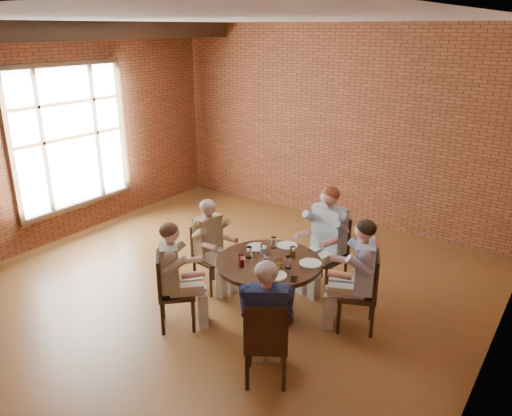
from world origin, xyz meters
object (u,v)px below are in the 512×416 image
Objects in this scene: diner_c at (211,246)px; dining_table at (269,278)px; diner_d at (176,276)px; chair_a at (365,289)px; diner_e at (266,322)px; chair_b at (330,249)px; chair_c at (208,253)px; diner_a at (358,275)px; diner_b at (326,239)px; chair_e at (266,340)px; chair_d at (169,288)px; smartphone at (294,279)px.

dining_table is at bearing -90.00° from diner_c.
diner_d reaches higher than dining_table.
chair_a is 0.75× the size of diner_c.
diner_e is (1.38, -0.21, 0.01)m from diner_d.
chair_b is 1.10× the size of chair_c.
diner_a is 0.98m from diner_b.
dining_table is 1.14m from diner_e.
diner_d reaches higher than chair_c.
chair_a is 2.13m from chair_c.
chair_a is at bearing -139.16° from diner_e.
chair_a is 1.51m from chair_e.
chair_d is (0.25, -0.99, 0.01)m from chair_c.
chair_b is 0.70× the size of diner_b.
chair_a reaches higher than dining_table.
smartphone is (1.56, -0.40, 0.27)m from chair_c.
chair_b is 7.13× the size of smartphone.
diner_b is 1.52× the size of chair_e.
chair_c is (-1.31, -0.96, -0.04)m from chair_b.
dining_table is at bearing -90.00° from diner_d.
chair_e is (1.48, -0.22, 0.00)m from chair_d.
diner_d is 1.46m from chair_e.
diner_c reaches higher than dining_table.
diner_b is at bearing -46.93° from chair_c.
chair_d is 0.99× the size of chair_e.
diner_c is at bearing 141.05° from smartphone.
chair_a is 1.03× the size of chair_d.
chair_d is at bearing -78.70° from diner_a.
diner_c is at bearing -130.50° from chair_b.
smartphone is at bearing -60.32° from diner_a.
dining_table is at bearing -90.00° from diner_a.
chair_c is at bearing -66.92° from chair_e.
chair_b is 0.20m from diner_b.
diner_b reaches higher than diner_c.
diner_b is (-0.82, 0.61, 0.19)m from chair_a.
chair_b is 1.40m from smartphone.
chair_a is 0.72× the size of diner_e.
diner_b is at bearing -90.00° from chair_b.
dining_table is at bearing -90.00° from chair_b.
chair_e is at bearing -102.24° from smartphone.
diner_b reaches higher than chair_d.
diner_b reaches higher than smartphone.
chair_b is (-0.72, 0.74, -0.14)m from diner_a.
diner_e is 0.75m from smartphone.
chair_d is 1.50m from chair_e.
chair_d reaches higher than chair_c.
diner_d is (0.31, -0.93, 0.16)m from chair_c.
chair_a is 1.06× the size of chair_c.
chair_c is 1.63m from smartphone.
diner_a is at bearing -29.62° from diner_b.
diner_e reaches higher than chair_b.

